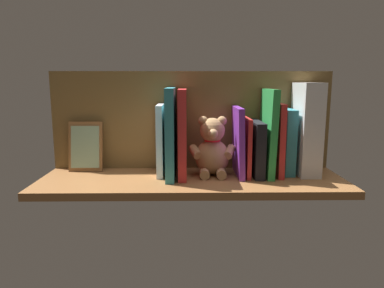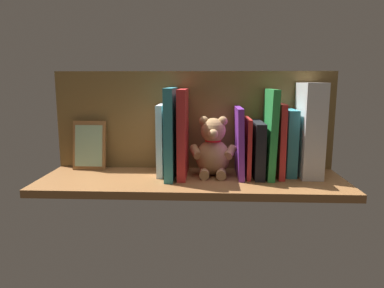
% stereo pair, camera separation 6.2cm
% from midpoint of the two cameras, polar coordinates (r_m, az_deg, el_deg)
% --- Properties ---
extents(ground_plane, '(0.90, 0.29, 0.02)m').
position_cam_midpoint_polar(ground_plane, '(1.06, -1.68, -6.03)').
color(ground_plane, brown).
extents(shelf_back_panel, '(0.90, 0.02, 0.32)m').
position_cam_midpoint_polar(shelf_back_panel, '(1.15, -1.64, 3.83)').
color(shelf_back_panel, brown).
rests_on(shelf_back_panel, ground_plane).
extents(dictionary_thick_white, '(0.06, 0.14, 0.28)m').
position_cam_midpoint_polar(dictionary_thick_white, '(1.12, 16.56, 2.34)').
color(dictionary_thick_white, silver).
rests_on(dictionary_thick_white, ground_plane).
extents(book_0, '(0.03, 0.12, 0.20)m').
position_cam_midpoint_polar(book_0, '(1.12, 13.55, 0.43)').
color(book_0, teal).
rests_on(book_0, ground_plane).
extents(book_1, '(0.02, 0.15, 0.22)m').
position_cam_midpoint_polar(book_1, '(1.10, 12.00, 0.79)').
color(book_1, red).
rests_on(book_1, ground_plane).
extents(book_2, '(0.03, 0.16, 0.26)m').
position_cam_midpoint_polar(book_2, '(1.08, 10.63, 1.82)').
color(book_2, green).
rests_on(book_2, ground_plane).
extents(book_3, '(0.03, 0.16, 0.17)m').
position_cam_midpoint_polar(book_3, '(1.09, 8.74, -0.68)').
color(book_3, black).
rests_on(book_3, ground_plane).
extents(book_4, '(0.01, 0.15, 0.18)m').
position_cam_midpoint_polar(book_4, '(1.08, 7.11, -0.35)').
color(book_4, red).
rests_on(book_4, ground_plane).
extents(book_5, '(0.02, 0.16, 0.21)m').
position_cam_midpoint_polar(book_5, '(1.07, 5.86, 0.42)').
color(book_5, purple).
rests_on(book_5, ground_plane).
extents(teddy_bear, '(0.15, 0.12, 0.18)m').
position_cam_midpoint_polar(teddy_bear, '(1.07, 1.66, -0.88)').
color(teddy_bear, tan).
rests_on(teddy_bear, ground_plane).
extents(book_6, '(0.02, 0.17, 0.26)m').
position_cam_midpoint_polar(book_6, '(1.06, -3.24, 1.78)').
color(book_6, red).
rests_on(book_6, ground_plane).
extents(book_7, '(0.03, 0.19, 0.27)m').
position_cam_midpoint_polar(book_7, '(1.05, -5.16, 1.82)').
color(book_7, teal).
rests_on(book_7, ground_plane).
extents(book_8, '(0.02, 0.13, 0.21)m').
position_cam_midpoint_polar(book_8, '(1.08, -6.73, 0.69)').
color(book_8, silver).
rests_on(book_8, ground_plane).
extents(picture_frame_leaning, '(0.11, 0.04, 0.16)m').
position_cam_midpoint_polar(picture_frame_leaning, '(1.18, -18.32, -0.41)').
color(picture_frame_leaning, brown).
rests_on(picture_frame_leaning, ground_plane).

